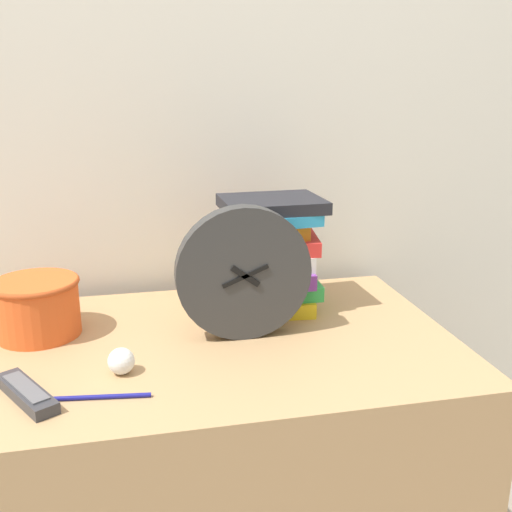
# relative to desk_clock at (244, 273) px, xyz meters

# --- Properties ---
(wall_back) EXTENTS (6.00, 0.04, 2.40)m
(wall_back) POSITION_rel_desk_clock_xyz_m (-0.16, 0.38, 0.31)
(wall_back) COLOR silver
(wall_back) RESTS_ON ground_plane
(desk) EXTENTS (1.18, 0.64, 0.76)m
(desk) POSITION_rel_desk_clock_xyz_m (-0.16, -0.00, -0.51)
(desk) COLOR tan
(desk) RESTS_ON ground_plane
(desk_clock) EXTENTS (0.27, 0.04, 0.27)m
(desk_clock) POSITION_rel_desk_clock_xyz_m (0.00, 0.00, 0.00)
(desk_clock) COLOR #333333
(desk_clock) RESTS_ON desk
(book_stack) EXTENTS (0.26, 0.20, 0.26)m
(book_stack) POSITION_rel_desk_clock_xyz_m (0.08, 0.14, -0.01)
(book_stack) COLOR yellow
(book_stack) RESTS_ON desk
(basket) EXTENTS (0.18, 0.18, 0.12)m
(basket) POSITION_rel_desk_clock_xyz_m (-0.41, 0.10, -0.07)
(basket) COLOR #E05623
(basket) RESTS_ON desk
(tv_remote) EXTENTS (0.12, 0.16, 0.02)m
(tv_remote) POSITION_rel_desk_clock_xyz_m (-0.40, -0.17, -0.13)
(tv_remote) COLOR #333338
(tv_remote) RESTS_ON desk
(crumpled_paper_ball) EXTENTS (0.05, 0.05, 0.05)m
(crumpled_paper_ball) POSITION_rel_desk_clock_xyz_m (-0.25, -0.11, -0.11)
(crumpled_paper_ball) COLOR white
(crumpled_paper_ball) RESTS_ON desk
(pen) EXTENTS (0.16, 0.03, 0.01)m
(pen) POSITION_rel_desk_clock_xyz_m (-0.28, -0.20, -0.13)
(pen) COLOR navy
(pen) RESTS_ON desk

